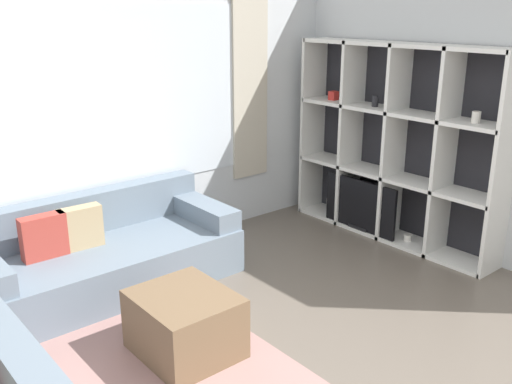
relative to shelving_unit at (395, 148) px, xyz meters
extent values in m
cube|color=silver|center=(-2.32, 1.32, 0.43)|extent=(6.14, 0.07, 2.70)
cube|color=white|center=(-2.32, 1.27, 0.53)|extent=(2.72, 0.01, 1.60)
cube|color=beige|center=(-0.79, 1.26, 0.53)|extent=(0.44, 0.03, 1.90)
cube|color=silver|center=(0.19, -0.20, 0.43)|extent=(0.07, 4.16, 2.70)
cube|color=gray|center=(-3.29, -0.23, -0.91)|extent=(2.08, 2.18, 0.01)
cube|color=#232328|center=(0.14, -0.02, 0.04)|extent=(0.02, 2.20, 1.91)
cube|color=white|center=(-0.03, -1.12, 0.04)|extent=(0.37, 0.04, 1.91)
cube|color=white|center=(-0.03, -0.57, 0.04)|extent=(0.37, 0.04, 1.91)
cube|color=white|center=(-0.03, -0.02, 0.04)|extent=(0.37, 0.04, 1.91)
cube|color=white|center=(-0.03, 0.53, 0.04)|extent=(0.37, 0.04, 1.91)
cube|color=white|center=(-0.03, 1.09, 0.04)|extent=(0.37, 0.04, 1.91)
cube|color=white|center=(-0.03, -0.02, -0.90)|extent=(0.37, 2.20, 0.04)
cube|color=white|center=(-0.03, -0.02, -0.28)|extent=(0.37, 2.20, 0.04)
cube|color=white|center=(-0.03, -0.02, 0.36)|extent=(0.37, 2.20, 0.04)
cube|color=white|center=(-0.03, -0.02, 0.98)|extent=(0.37, 2.20, 0.04)
cube|color=black|center=(-0.18, 0.25, -0.62)|extent=(0.04, 0.88, 0.52)
cube|color=black|center=(-0.16, 0.25, -0.86)|extent=(0.10, 0.24, 0.03)
cylinder|color=#232328|center=(-0.05, 0.24, 0.43)|extent=(0.06, 0.06, 0.11)
cylinder|color=white|center=(-0.05, -0.83, 0.42)|extent=(0.07, 0.07, 0.10)
cylinder|color=white|center=(-0.05, 0.78, -0.80)|extent=(0.06, 0.06, 0.17)
cylinder|color=white|center=(-0.05, -0.27, -0.85)|extent=(0.08, 0.08, 0.06)
cube|color=#2856A8|center=(-0.05, 0.24, -0.81)|extent=(0.12, 0.12, 0.14)
cube|color=red|center=(-0.05, 0.78, 0.42)|extent=(0.08, 0.08, 0.09)
cube|color=slate|center=(-2.72, 0.76, -0.73)|extent=(2.13, 0.92, 0.38)
cube|color=slate|center=(-2.72, 1.13, -0.36)|extent=(2.13, 0.18, 0.35)
cube|color=slate|center=(-1.77, 0.76, -0.45)|extent=(0.24, 0.86, 0.17)
cube|color=tan|center=(-2.87, 0.85, -0.36)|extent=(0.35, 0.14, 0.34)
cube|color=#AD3D33|center=(-3.17, 0.85, -0.36)|extent=(0.34, 0.13, 0.34)
cube|color=slate|center=(-3.90, -0.75, -0.36)|extent=(0.18, 1.51, 0.35)
cube|color=brown|center=(-2.74, -0.43, -0.70)|extent=(0.58, 0.66, 0.43)
camera|label=1|loc=(-4.51, -3.28, 1.30)|focal=40.00mm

